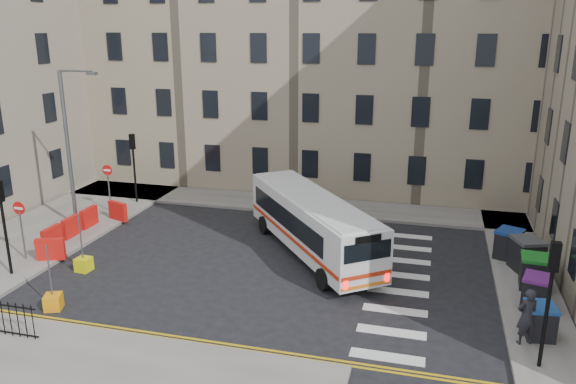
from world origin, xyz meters
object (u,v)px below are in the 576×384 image
at_px(streetlamp, 68,147).
at_px(pedestrian, 527,316).
at_px(bus, 312,222).
at_px(wheelie_bin_d, 527,254).
at_px(bollard_chevron, 53,302).
at_px(wheelie_bin_b, 536,292).
at_px(wheelie_bin_e, 509,244).
at_px(wheelie_bin_c, 534,271).
at_px(wheelie_bin_a, 540,321).
at_px(bollard_yellow, 84,264).

height_order(streetlamp, pedestrian, streetlamp).
bearing_deg(bus, wheelie_bin_d, -35.50).
relative_size(streetlamp, bollard_chevron, 13.57).
xyz_separation_m(bus, wheelie_bin_d, (9.35, 0.28, -0.71)).
distance_m(bus, bollard_chevron, 11.34).
bearing_deg(pedestrian, wheelie_bin_b, -128.52).
distance_m(wheelie_bin_e, pedestrian, 7.50).
bearing_deg(wheelie_bin_d, bollard_chevron, -176.72).
bearing_deg(wheelie_bin_c, bus, 176.44).
bearing_deg(wheelie_bin_e, wheelie_bin_d, -40.18).
bearing_deg(wheelie_bin_a, bus, 141.32).
xyz_separation_m(pedestrian, bollard_yellow, (-17.69, 1.56, -0.83)).
height_order(wheelie_bin_c, wheelie_bin_d, wheelie_bin_d).
bearing_deg(wheelie_bin_a, wheelie_bin_d, 78.99).
distance_m(wheelie_bin_c, pedestrian, 4.66).
bearing_deg(wheelie_bin_e, wheelie_bin_b, -59.78).
bearing_deg(wheelie_bin_d, wheelie_bin_b, -112.89).
distance_m(wheelie_bin_b, wheelie_bin_d, 3.50).
bearing_deg(bollard_yellow, wheelie_bin_b, 3.71).
xyz_separation_m(bus, wheelie_bin_e, (8.76, 1.52, -0.77)).
height_order(wheelie_bin_d, bollard_chevron, wheelie_bin_d).
distance_m(bus, wheelie_bin_d, 9.38).
bearing_deg(streetlamp, bollard_chevron, -60.24).
distance_m(wheelie_bin_a, bollard_yellow, 18.24).
xyz_separation_m(wheelie_bin_d, pedestrian, (-0.82, -6.25, 0.26)).
xyz_separation_m(wheelie_bin_a, wheelie_bin_c, (0.36, 3.98, 0.08)).
bearing_deg(wheelie_bin_b, wheelie_bin_d, 103.24).
distance_m(wheelie_bin_c, bollard_chevron, 18.72).
distance_m(streetlamp, wheelie_bin_b, 22.58).
relative_size(bus, wheelie_bin_a, 7.99).
xyz_separation_m(wheelie_bin_a, wheelie_bin_d, (0.31, 5.66, 0.13)).
relative_size(wheelie_bin_a, wheelie_bin_d, 0.73).
bearing_deg(bus, pedestrian, -72.21).
distance_m(wheelie_bin_d, bollard_yellow, 19.11).
distance_m(wheelie_bin_a, pedestrian, 0.88).
xyz_separation_m(wheelie_bin_b, wheelie_bin_c, (0.16, 1.81, 0.04)).
xyz_separation_m(streetlamp, wheelie_bin_e, (21.54, 1.25, -3.52)).
bearing_deg(wheelie_bin_c, bollard_yellow, -165.88).
relative_size(wheelie_bin_a, wheelie_bin_c, 0.88).
xyz_separation_m(wheelie_bin_e, pedestrian, (-0.23, -7.49, 0.32)).
relative_size(streetlamp, wheelie_bin_c, 6.12).
bearing_deg(bus, streetlamp, 141.56).
bearing_deg(wheelie_bin_e, wheelie_bin_a, -63.35).
relative_size(streetlamp, pedestrian, 4.14).
xyz_separation_m(wheelie_bin_c, pedestrian, (-0.88, -4.56, 0.31)).
distance_m(wheelie_bin_b, pedestrian, 2.87).
bearing_deg(bus, wheelie_bin_c, -45.72).
height_order(bus, wheelie_bin_e, bus).
bearing_deg(streetlamp, wheelie_bin_d, 0.02).
bearing_deg(bollard_chevron, bus, 43.29).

